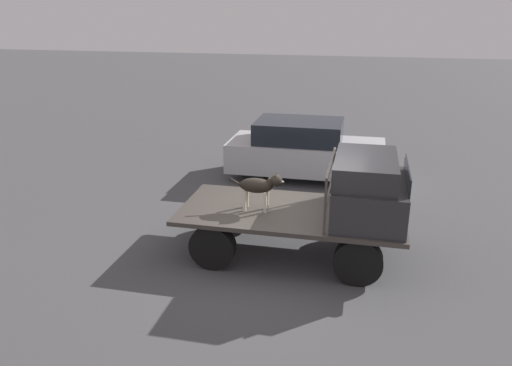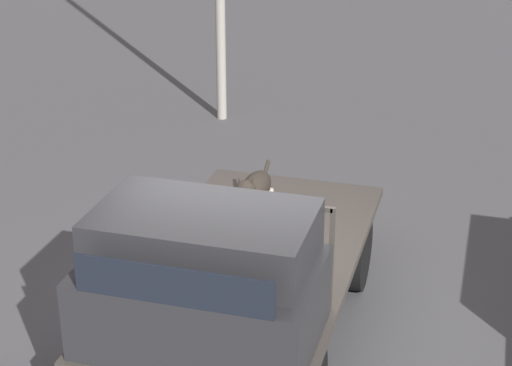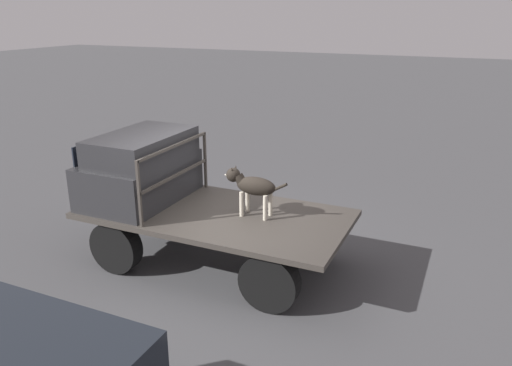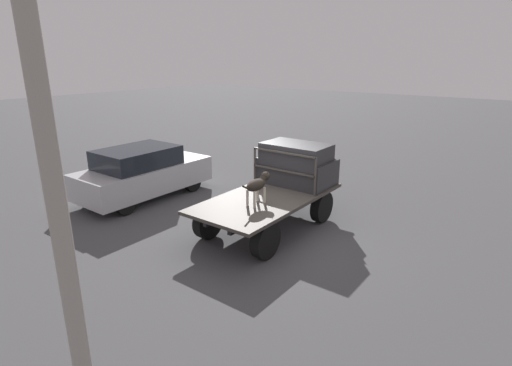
# 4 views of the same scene
# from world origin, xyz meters

# --- Properties ---
(ground_plane) EXTENTS (80.00, 80.00, 0.00)m
(ground_plane) POSITION_xyz_m (0.00, 0.00, 0.00)
(ground_plane) COLOR #474749
(flatbed_truck) EXTENTS (4.02, 1.98, 0.87)m
(flatbed_truck) POSITION_xyz_m (0.00, 0.00, 0.63)
(flatbed_truck) COLOR black
(flatbed_truck) RESTS_ON ground
(truck_cab) EXTENTS (1.22, 1.86, 1.09)m
(truck_cab) POSITION_xyz_m (1.33, 0.00, 1.39)
(truck_cab) COLOR #28282B
(truck_cab) RESTS_ON flatbed_truck
(truck_headboard) EXTENTS (0.04, 1.86, 0.97)m
(truck_headboard) POSITION_xyz_m (0.67, 0.00, 1.51)
(truck_headboard) COLOR #3D3833
(truck_headboard) RESTS_ON flatbed_truck
(dog) EXTENTS (1.00, 0.27, 0.73)m
(dog) POSITION_xyz_m (-0.55, -0.11, 1.34)
(dog) COLOR beige
(dog) RESTS_ON flatbed_truck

